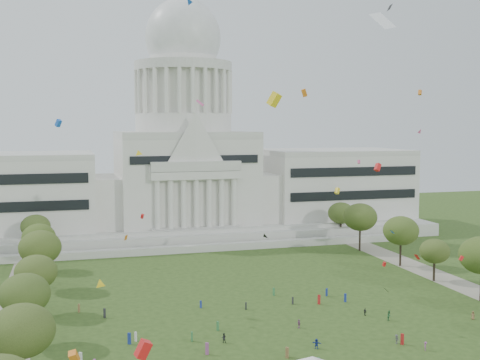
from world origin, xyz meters
TOP-DOWN VIEW (x-y plane):
  - ground at (0.00, 0.00)m, footprint 400.00×400.00m
  - capitol at (0.00, 113.59)m, footprint 160.00×64.50m
  - path_left at (-48.00, 30.00)m, footprint 8.00×160.00m
  - path_right at (48.00, 30.00)m, footprint 8.00×160.00m
  - row_tree_l_1 at (-44.07, -2.96)m, footprint 8.86×8.86m
  - row_tree_l_2 at (-45.04, 17.30)m, footprint 8.42×8.42m
  - row_tree_l_3 at (-44.09, 33.92)m, footprint 8.12×8.12m
  - row_tree_r_3 at (44.40, 34.48)m, footprint 7.01×7.01m
  - row_tree_l_4 at (-44.08, 52.42)m, footprint 9.29×9.29m
  - row_tree_r_4 at (44.76, 50.04)m, footprint 9.19×9.19m
  - row_tree_l_5 at (-45.22, 71.01)m, footprint 8.33×8.33m
  - row_tree_r_5 at (43.49, 70.19)m, footprint 9.82×9.82m
  - row_tree_l_6 at (-46.87, 89.14)m, footprint 8.19×8.19m
  - row_tree_r_6 at (45.96, 88.13)m, footprint 8.42×8.42m
  - person_0 at (34.96, 7.76)m, footprint 0.90×0.91m
  - person_2 at (19.48, 11.52)m, footprint 1.05×1.07m
  - person_3 at (14.48, 0.42)m, footprint 0.90×1.14m
  - person_4 at (1.68, 12.25)m, footprint 0.59×0.98m
  - person_5 at (0.73, 2.00)m, footprint 1.63×1.47m
  - person_8 at (-13.14, 8.89)m, footprint 0.90×0.69m
  - person_9 at (17.47, -3.50)m, footprint 0.93×1.03m
  - person_10 at (16.53, 15.43)m, footprint 0.71×0.94m
  - distant_crowd at (-13.00, 14.34)m, footprint 59.35×38.83m
  - kite_swarm at (4.88, 8.29)m, footprint 79.99×107.52m

SIDE VIEW (x-z plane):
  - ground at x=0.00m, z-range 0.00..0.00m
  - path_left at x=-48.00m, z-range 0.00..0.04m
  - path_right at x=48.00m, z-range 0.00..0.04m
  - person_9 at x=17.47m, z-range 0.00..1.44m
  - person_10 at x=16.53m, z-range 0.00..1.44m
  - person_3 at x=14.48m, z-range 0.00..1.57m
  - person_0 at x=34.96m, z-range 0.00..1.59m
  - person_4 at x=1.68m, z-range 0.00..1.60m
  - person_8 at x=-13.14m, z-range 0.00..1.64m
  - person_5 at x=0.73m, z-range 0.00..1.71m
  - distant_crowd at x=-13.00m, z-range -0.10..1.84m
  - person_2 at x=19.48m, z-range 0.00..1.90m
  - row_tree_r_3 at x=44.40m, z-range 2.09..12.07m
  - row_tree_l_3 at x=-44.09m, z-range 2.43..13.98m
  - row_tree_l_6 at x=-46.87m, z-range 2.45..14.09m
  - row_tree_l_5 at x=-45.22m, z-range 2.49..14.34m
  - row_tree_r_6 at x=45.96m, z-range 2.52..14.49m
  - row_tree_l_2 at x=-45.04m, z-range 2.52..14.49m
  - row_tree_l_1 at x=-44.07m, z-range 2.65..15.25m
  - row_tree_r_4 at x=44.76m, z-range 2.76..15.82m
  - row_tree_l_4 at x=-44.08m, z-range 2.79..16.00m
  - row_tree_r_5 at x=43.49m, z-range 2.95..16.91m
  - capitol at x=0.00m, z-range -23.35..67.95m
  - kite_swarm at x=4.88m, z-range 1.50..57.35m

